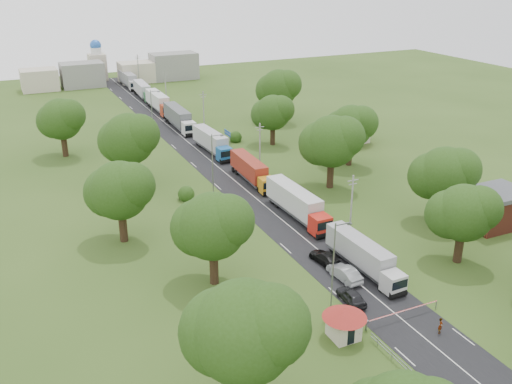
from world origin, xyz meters
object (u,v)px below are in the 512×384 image
info_sign (227,136)px  car_lane_front (351,296)px  guard_booth (344,319)px  truck_0 (363,256)px  car_lane_mid (345,273)px  boom_barrier (392,315)px  pedestrian_near (441,326)px

info_sign → car_lane_front: size_ratio=0.94×
guard_booth → car_lane_front: size_ratio=1.00×
truck_0 → car_lane_front: bearing=-134.4°
car_lane_front → car_lane_mid: car_lane_mid is taller
truck_0 → car_lane_front: (-5.15, -5.25, -1.23)m
boom_barrier → guard_booth: size_ratio=2.10×
info_sign → car_lane_front: 55.74m
guard_booth → info_sign: size_ratio=1.07×
info_sign → car_lane_front: bearing=-98.5°
info_sign → pedestrian_near: (-3.29, -63.50, -2.15)m
boom_barrier → car_lane_mid: 9.30m
car_lane_front → guard_booth: bearing=53.0°
car_lane_front → car_lane_mid: bearing=-111.0°
info_sign → boom_barrier: bearing=-96.2°
car_lane_front → car_lane_mid: (2.00, 4.39, 0.08)m
guard_booth → car_lane_mid: 11.26m
info_sign → car_lane_front: info_sign is taller
boom_barrier → car_lane_mid: car_lane_mid is taller
guard_booth → boom_barrier: bearing=0.0°
car_lane_front → pedestrian_near: (4.91, -8.41, 0.10)m
info_sign → pedestrian_near: 63.62m
info_sign → car_lane_mid: info_sign is taller
guard_booth → pedestrian_near: 9.85m
boom_barrier → info_sign: bearing=83.8°
pedestrian_near → info_sign: bearing=50.6°
guard_booth → car_lane_front: 6.62m
car_lane_mid → pedestrian_near: pedestrian_near is taller
info_sign → car_lane_front: (-8.20, -55.09, -2.26)m
guard_booth → car_lane_mid: guard_booth is taller
guard_booth → car_lane_front: guard_booth is taller
truck_0 → info_sign: bearing=86.5°
car_lane_mid → info_sign: bearing=-100.6°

